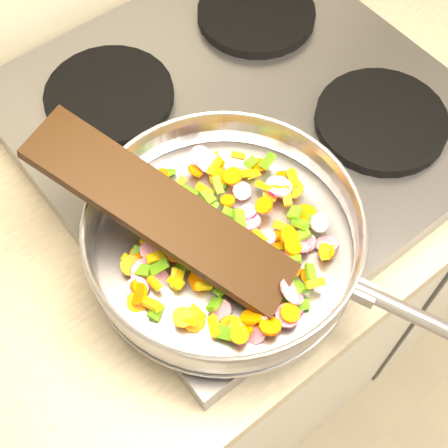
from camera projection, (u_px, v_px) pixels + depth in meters
cooktop at (243, 120)px, 0.93m from camera, size 0.60×0.60×0.04m
grate_fl at (227, 225)px, 0.80m from camera, size 0.19×0.19×0.02m
grate_fr at (381, 121)px, 0.89m from camera, size 0.19×0.19×0.02m
grate_bl at (109, 95)px, 0.91m from camera, size 0.19×0.19×0.02m
grate_br at (256, 14)px, 1.00m from camera, size 0.19×0.19×0.02m
saute_pan at (225, 234)px, 0.75m from camera, size 0.38×0.52×0.06m
vegetable_heap at (229, 244)px, 0.76m from camera, size 0.28×0.28×0.05m
wooden_spatula at (162, 212)px, 0.72m from camera, size 0.20×0.34×0.11m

